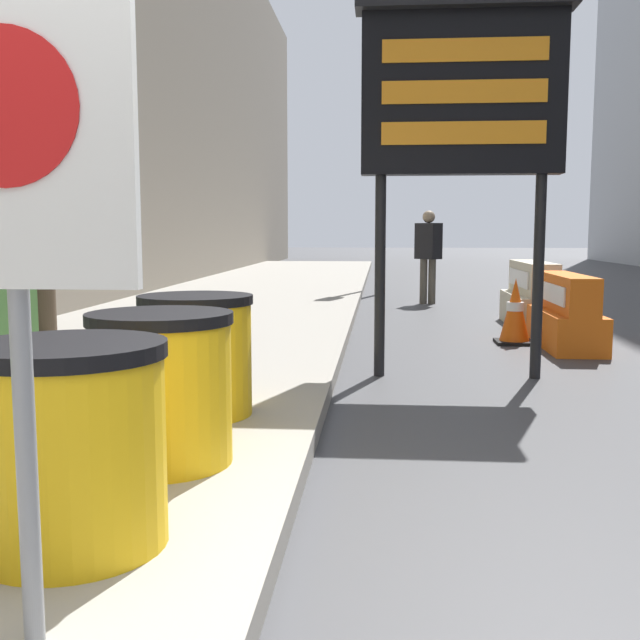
{
  "coord_description": "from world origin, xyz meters",
  "views": [
    {
      "loc": [
        0.4,
        -2.32,
        1.36
      ],
      "look_at": [
        -0.36,
        6.86,
        0.26
      ],
      "focal_mm": 42.0,
      "sensor_mm": 36.0,
      "label": 1
    }
  ],
  "objects_px": {
    "barrel_drum_foreground": "(70,444)",
    "jersey_barrier_cream": "(532,298)",
    "barrel_drum_middle": "(162,388)",
    "traffic_cone_mid": "(514,301)",
    "traffic_cone_far": "(515,312)",
    "traffic_light_near_curb": "(383,143)",
    "traffic_cone_near": "(556,288)",
    "jersey_barrier_orange_far": "(566,315)",
    "barrel_drum_back": "(196,355)",
    "warning_sign": "(9,155)",
    "pedestrian_worker": "(428,249)",
    "message_board": "(462,96)"
  },
  "relations": [
    {
      "from": "barrel_drum_middle",
      "to": "traffic_cone_near",
      "type": "distance_m",
      "value": 10.78
    },
    {
      "from": "barrel_drum_back",
      "to": "jersey_barrier_cream",
      "type": "bearing_deg",
      "value": 60.91
    },
    {
      "from": "barrel_drum_back",
      "to": "traffic_light_near_curb",
      "type": "bearing_deg",
      "value": 83.85
    },
    {
      "from": "message_board",
      "to": "jersey_barrier_orange_far",
      "type": "relative_size",
      "value": 1.99
    },
    {
      "from": "barrel_drum_middle",
      "to": "traffic_cone_near",
      "type": "bearing_deg",
      "value": 66.69
    },
    {
      "from": "barrel_drum_middle",
      "to": "traffic_cone_mid",
      "type": "relative_size",
      "value": 1.38
    },
    {
      "from": "barrel_drum_back",
      "to": "pedestrian_worker",
      "type": "height_order",
      "value": "pedestrian_worker"
    },
    {
      "from": "barrel_drum_middle",
      "to": "pedestrian_worker",
      "type": "xyz_separation_m",
      "value": [
        2.01,
        10.36,
        0.48
      ]
    },
    {
      "from": "warning_sign",
      "to": "traffic_light_near_curb",
      "type": "relative_size",
      "value": 0.46
    },
    {
      "from": "warning_sign",
      "to": "pedestrian_worker",
      "type": "relative_size",
      "value": 1.17
    },
    {
      "from": "jersey_barrier_cream",
      "to": "traffic_cone_mid",
      "type": "distance_m",
      "value": 0.88
    },
    {
      "from": "message_board",
      "to": "traffic_cone_far",
      "type": "bearing_deg",
      "value": 67.32
    },
    {
      "from": "traffic_cone_near",
      "to": "pedestrian_worker",
      "type": "relative_size",
      "value": 0.4
    },
    {
      "from": "barrel_drum_middle",
      "to": "pedestrian_worker",
      "type": "relative_size",
      "value": 0.46
    },
    {
      "from": "barrel_drum_middle",
      "to": "traffic_cone_mid",
      "type": "xyz_separation_m",
      "value": [
        3.19,
        7.99,
        -0.26
      ]
    },
    {
      "from": "traffic_light_near_curb",
      "to": "warning_sign",
      "type": "bearing_deg",
      "value": -94.11
    },
    {
      "from": "barrel_drum_foreground",
      "to": "barrel_drum_middle",
      "type": "bearing_deg",
      "value": 87.46
    },
    {
      "from": "traffic_cone_near",
      "to": "jersey_barrier_cream",
      "type": "bearing_deg",
      "value": -109.14
    },
    {
      "from": "barrel_drum_foreground",
      "to": "barrel_drum_back",
      "type": "height_order",
      "value": "same"
    },
    {
      "from": "jersey_barrier_cream",
      "to": "traffic_cone_far",
      "type": "bearing_deg",
      "value": -107.41
    },
    {
      "from": "warning_sign",
      "to": "traffic_light_near_curb",
      "type": "bearing_deg",
      "value": 85.89
    },
    {
      "from": "barrel_drum_foreground",
      "to": "jersey_barrier_orange_far",
      "type": "relative_size",
      "value": 0.47
    },
    {
      "from": "traffic_cone_far",
      "to": "message_board",
      "type": "bearing_deg",
      "value": -112.68
    },
    {
      "from": "barrel_drum_middle",
      "to": "traffic_cone_far",
      "type": "distance_m",
      "value": 6.04
    },
    {
      "from": "traffic_cone_mid",
      "to": "warning_sign",
      "type": "bearing_deg",
      "value": -107.45
    },
    {
      "from": "jersey_barrier_orange_far",
      "to": "warning_sign",
      "type": "bearing_deg",
      "value": -114.62
    },
    {
      "from": "traffic_cone_near",
      "to": "warning_sign",
      "type": "bearing_deg",
      "value": -109.53
    },
    {
      "from": "jersey_barrier_orange_far",
      "to": "pedestrian_worker",
      "type": "height_order",
      "value": "pedestrian_worker"
    },
    {
      "from": "jersey_barrier_orange_far",
      "to": "barrel_drum_middle",
      "type": "bearing_deg",
      "value": -122.62
    },
    {
      "from": "barrel_drum_foreground",
      "to": "jersey_barrier_cream",
      "type": "height_order",
      "value": "barrel_drum_foreground"
    },
    {
      "from": "jersey_barrier_cream",
      "to": "pedestrian_worker",
      "type": "height_order",
      "value": "pedestrian_worker"
    },
    {
      "from": "jersey_barrier_cream",
      "to": "traffic_light_near_curb",
      "type": "distance_m",
      "value": 6.35
    },
    {
      "from": "warning_sign",
      "to": "traffic_cone_mid",
      "type": "distance_m",
      "value": 10.3
    },
    {
      "from": "warning_sign",
      "to": "traffic_cone_near",
      "type": "xyz_separation_m",
      "value": [
        4.14,
        11.66,
        -1.22
      ]
    },
    {
      "from": "warning_sign",
      "to": "message_board",
      "type": "height_order",
      "value": "message_board"
    },
    {
      "from": "barrel_drum_middle",
      "to": "traffic_light_near_curb",
      "type": "bearing_deg",
      "value": 84.72
    },
    {
      "from": "barrel_drum_back",
      "to": "traffic_cone_near",
      "type": "relative_size",
      "value": 1.16
    },
    {
      "from": "jersey_barrier_orange_far",
      "to": "traffic_light_near_curb",
      "type": "xyz_separation_m",
      "value": [
        -2.15,
        7.23,
        2.83
      ]
    },
    {
      "from": "traffic_cone_mid",
      "to": "traffic_cone_far",
      "type": "xyz_separation_m",
      "value": [
        -0.44,
        -2.61,
        0.11
      ]
    },
    {
      "from": "barrel_drum_foreground",
      "to": "traffic_cone_far",
      "type": "relative_size",
      "value": 1.0
    },
    {
      "from": "barrel_drum_foreground",
      "to": "message_board",
      "type": "relative_size",
      "value": 0.24
    },
    {
      "from": "barrel_drum_back",
      "to": "message_board",
      "type": "relative_size",
      "value": 0.24
    },
    {
      "from": "traffic_cone_far",
      "to": "warning_sign",
      "type": "bearing_deg",
      "value": -110.19
    },
    {
      "from": "message_board",
      "to": "traffic_cone_mid",
      "type": "distance_m",
      "value": 5.46
    },
    {
      "from": "traffic_cone_near",
      "to": "message_board",
      "type": "bearing_deg",
      "value": -109.87
    },
    {
      "from": "barrel_drum_foreground",
      "to": "jersey_barrier_orange_far",
      "type": "height_order",
      "value": "barrel_drum_foreground"
    },
    {
      "from": "warning_sign",
      "to": "traffic_cone_near",
      "type": "bearing_deg",
      "value": 70.47
    },
    {
      "from": "message_board",
      "to": "jersey_barrier_orange_far",
      "type": "bearing_deg",
      "value": 53.27
    },
    {
      "from": "barrel_drum_back",
      "to": "traffic_cone_near",
      "type": "bearing_deg",
      "value": 63.86
    },
    {
      "from": "barrel_drum_middle",
      "to": "traffic_light_near_curb",
      "type": "relative_size",
      "value": 0.18
    }
  ]
}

